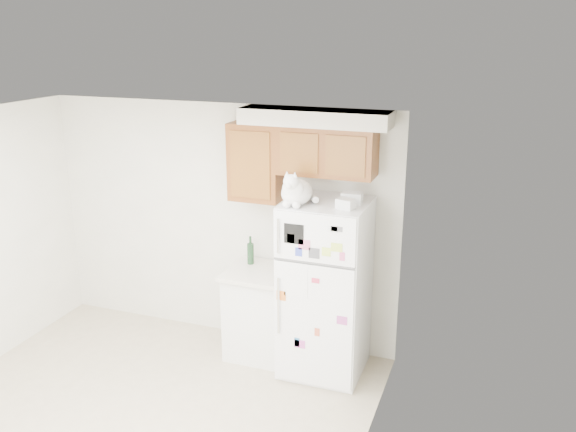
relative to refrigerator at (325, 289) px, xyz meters
The scene contains 8 objects.
room_shell 1.96m from the refrigerator, 130.05° to the right, with size 3.84×4.04×2.52m.
refrigerator is the anchor object (origin of this frame).
base_counter 0.79m from the refrigerator, behind, with size 0.64×0.64×0.92m.
cat 1.02m from the refrigerator, 142.62° to the right, with size 0.33×0.48×0.34m.
storage_box_back 0.93m from the refrigerator, 13.24° to the left, with size 0.18×0.13×0.10m, color white.
storage_box_front 0.93m from the refrigerator, 33.05° to the right, with size 0.15×0.11×0.09m, color white.
bottle_green 0.89m from the refrigerator, 167.10° to the left, with size 0.07×0.07×0.29m, color #19381E, non-canonical shape.
bottle_amber 0.66m from the refrigerator, 157.33° to the left, with size 0.08×0.08×0.33m, color #593814, non-canonical shape.
Camera 1 is at (2.73, -3.47, 3.22)m, focal length 38.00 mm.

